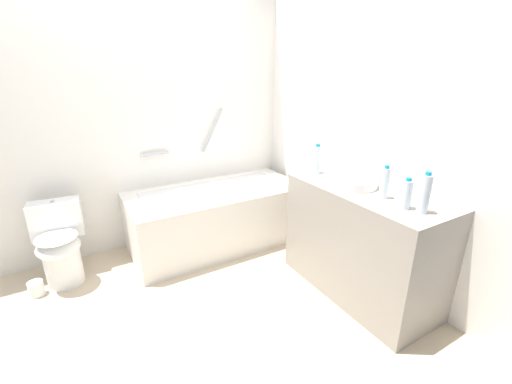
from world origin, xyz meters
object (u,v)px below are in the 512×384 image
object	(u,v)px
water_bottle_1	(406,194)
drinking_glass_0	(401,195)
drinking_glass_1	(328,172)
water_bottle_3	(317,159)
bathtub	(217,215)
water_bottle_0	(425,194)
water_bottle_2	(385,183)
sink_basin	(354,182)
toilet_paper_roll	(36,289)
sink_faucet	(373,178)
toilet	(60,244)

from	to	relation	value
water_bottle_1	drinking_glass_0	bearing A→B (deg)	49.59
drinking_glass_1	water_bottle_3	bearing A→B (deg)	92.03
bathtub	water_bottle_0	world-z (taller)	bathtub
bathtub	water_bottle_1	world-z (taller)	bathtub
water_bottle_0	water_bottle_3	size ratio (longest dim) A/B	1.05
water_bottle_2	drinking_glass_1	size ratio (longest dim) A/B	2.73
sink_basin	toilet_paper_roll	size ratio (longest dim) A/B	2.91
bathtub	water_bottle_1	xyz separation A→B (m)	(0.56, -1.63, 0.64)
water_bottle_3	bathtub	bearing A→B (deg)	126.86
bathtub	water_bottle_3	size ratio (longest dim) A/B	6.77
sink_faucet	toilet	bearing A→B (deg)	150.79
water_bottle_2	water_bottle_3	bearing A→B (deg)	91.41
water_bottle_0	drinking_glass_0	xyz separation A→B (m)	(0.04, 0.18, -0.08)
water_bottle_1	sink_faucet	bearing A→B (deg)	62.38
water_bottle_2	water_bottle_3	size ratio (longest dim) A/B	0.92
bathtub	water_bottle_3	xyz separation A→B (m)	(0.58, -0.77, 0.66)
sink_faucet	water_bottle_3	distance (m)	0.46
water_bottle_0	water_bottle_2	world-z (taller)	water_bottle_0
toilet	toilet_paper_roll	size ratio (longest dim) A/B	5.69
sink_faucet	water_bottle_3	world-z (taller)	water_bottle_3
bathtub	drinking_glass_0	world-z (taller)	bathtub
water_bottle_2	water_bottle_1	bearing A→B (deg)	-99.50
water_bottle_2	drinking_glass_1	distance (m)	0.53
sink_basin	water_bottle_2	distance (m)	0.29
sink_basin	sink_faucet	world-z (taller)	sink_faucet
sink_basin	water_bottle_1	xyz separation A→B (m)	(-0.05, -0.47, 0.06)
sink_faucet	toilet_paper_roll	xyz separation A→B (m)	(-2.38, 1.09, -0.82)
sink_faucet	water_bottle_3	xyz separation A→B (m)	(-0.23, 0.39, 0.09)
water_bottle_0	water_bottle_1	bearing A→B (deg)	111.58
bathtub	water_bottle_0	xyz separation A→B (m)	(0.60, -1.72, 0.67)
bathtub	sink_faucet	world-z (taller)	bathtub
drinking_glass_0	toilet_paper_roll	bearing A→B (deg)	146.23
water_bottle_2	toilet	bearing A→B (deg)	142.70
sink_faucet	drinking_glass_0	bearing A→B (deg)	-114.23
bathtub	toilet_paper_roll	world-z (taller)	bathtub
toilet	water_bottle_1	world-z (taller)	water_bottle_1
toilet	sink_basin	distance (m)	2.38
bathtub	toilet_paper_roll	distance (m)	1.59
water_bottle_3	water_bottle_1	bearing A→B (deg)	-91.03
water_bottle_0	drinking_glass_1	distance (m)	0.82
sink_faucet	water_bottle_1	world-z (taller)	water_bottle_1
water_bottle_0	water_bottle_1	distance (m)	0.10
drinking_glass_1	drinking_glass_0	bearing A→B (deg)	-85.28
sink_basin	water_bottle_1	world-z (taller)	water_bottle_1
water_bottle_0	drinking_glass_1	xyz separation A→B (m)	(-0.02, 0.81, -0.08)
bathtub	toilet	xyz separation A→B (m)	(-1.36, 0.05, 0.03)
water_bottle_0	water_bottle_1	size ratio (longest dim) A/B	1.28
sink_basin	sink_faucet	size ratio (longest dim) A/B	2.23
toilet_paper_roll	toilet	bearing A→B (deg)	29.33
water_bottle_1	toilet_paper_roll	distance (m)	2.79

